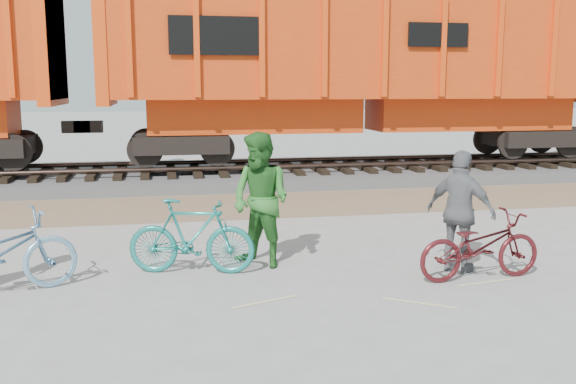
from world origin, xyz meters
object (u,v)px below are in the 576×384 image
object	(u,v)px
bicycle_teal	(191,236)
person_woman	(461,212)
bicycle_maroon	(480,246)
person_man	(261,200)
hopper_car_center	(365,70)

from	to	relation	value
bicycle_teal	person_woman	world-z (taller)	person_woman
bicycle_maroon	person_woman	size ratio (longest dim) A/B	1.03
person_man	bicycle_teal	bearing A→B (deg)	-120.91
hopper_car_center	bicycle_teal	size ratio (longest dim) A/B	8.02
bicycle_teal	person_man	size ratio (longest dim) A/B	0.91
bicycle_teal	person_woman	size ratio (longest dim) A/B	1.02
bicycle_teal	person_man	world-z (taller)	person_man
bicycle_maroon	person_man	size ratio (longest dim) A/B	0.91
bicycle_teal	person_woman	distance (m)	3.73
bicycle_teal	bicycle_maroon	bearing A→B (deg)	-91.29
hopper_car_center	person_woman	xyz separation A→B (m)	(-1.49, -9.04, -2.15)
bicycle_maroon	person_man	xyz separation A→B (m)	(-2.77, 1.22, 0.50)
person_man	hopper_car_center	bearing A→B (deg)	110.93
hopper_car_center	person_woman	bearing A→B (deg)	-99.39
bicycle_teal	person_man	distance (m)	1.11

